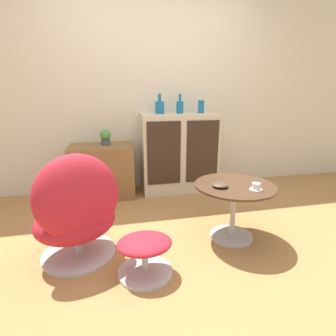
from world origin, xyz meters
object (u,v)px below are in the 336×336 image
(sideboard, at_px, (179,153))
(tv_console, at_px, (103,171))
(egg_chair, at_px, (77,211))
(ottoman, at_px, (145,250))
(teacup, at_px, (256,187))
(bowl, at_px, (220,185))
(potted_plant, at_px, (106,137))
(vase_inner_left, at_px, (180,107))
(vase_inner_right, at_px, (201,107))
(coffee_table, at_px, (234,200))
(vase_leftmost, at_px, (160,107))

(sideboard, relative_size, tv_console, 1.35)
(egg_chair, bearing_deg, ottoman, -31.88)
(teacup, height_order, bowl, teacup)
(potted_plant, bearing_deg, vase_inner_left, 1.31)
(sideboard, height_order, teacup, sideboard)
(sideboard, height_order, potted_plant, sideboard)
(potted_plant, xyz_separation_m, bowl, (0.91, -1.28, -0.23))
(vase_inner_right, height_order, teacup, vase_inner_right)
(bowl, bearing_deg, vase_inner_left, 89.88)
(coffee_table, xyz_separation_m, vase_inner_left, (-0.15, 1.27, 0.72))
(tv_console, height_order, vase_leftmost, vase_leftmost)
(vase_inner_left, bearing_deg, vase_inner_right, 0.00)
(ottoman, relative_size, teacup, 3.78)
(vase_inner_right, bearing_deg, vase_leftmost, 180.00)
(sideboard, height_order, egg_chair, sideboard)
(tv_console, height_order, bowl, tv_console)
(egg_chair, relative_size, coffee_table, 1.26)
(egg_chair, relative_size, bowl, 6.51)
(coffee_table, height_order, bowl, bowl)
(tv_console, bearing_deg, egg_chair, -96.86)
(vase_leftmost, bearing_deg, bowl, -79.15)
(potted_plant, relative_size, teacup, 1.81)
(coffee_table, height_order, vase_leftmost, vase_leftmost)
(sideboard, xyz_separation_m, vase_leftmost, (-0.25, 0.00, 0.58))
(vase_inner_left, bearing_deg, bowl, -90.12)
(vase_inner_left, xyz_separation_m, vase_inner_right, (0.27, 0.00, -0.00))
(vase_leftmost, bearing_deg, vase_inner_right, 0.00)
(sideboard, relative_size, vase_leftmost, 4.24)
(sideboard, xyz_separation_m, potted_plant, (-0.91, -0.02, 0.24))
(ottoman, height_order, coffee_table, coffee_table)
(egg_chair, xyz_separation_m, coffee_table, (1.27, 0.03, -0.04))
(tv_console, bearing_deg, bowl, -52.92)
(sideboard, distance_m, tv_console, 0.98)
(vase_inner_left, distance_m, teacup, 1.55)
(vase_inner_right, xyz_separation_m, potted_plant, (-1.18, -0.02, -0.33))
(tv_console, relative_size, bowl, 5.61)
(egg_chair, height_order, vase_leftmost, vase_leftmost)
(vase_inner_right, relative_size, teacup, 1.52)
(egg_chair, bearing_deg, vase_inner_left, 49.22)
(sideboard, distance_m, ottoman, 1.75)
(vase_inner_left, xyz_separation_m, teacup, (0.25, -1.43, -0.56))
(tv_console, height_order, vase_inner_left, vase_inner_left)
(coffee_table, height_order, vase_inner_right, vase_inner_right)
(vase_leftmost, height_order, teacup, vase_leftmost)
(sideboard, height_order, vase_inner_right, vase_inner_right)
(vase_inner_right, bearing_deg, sideboard, -179.20)
(vase_inner_left, height_order, vase_inner_right, vase_inner_left)
(egg_chair, relative_size, vase_inner_right, 5.47)
(sideboard, height_order, vase_leftmost, vase_leftmost)
(tv_console, xyz_separation_m, bowl, (0.97, -1.28, 0.19))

